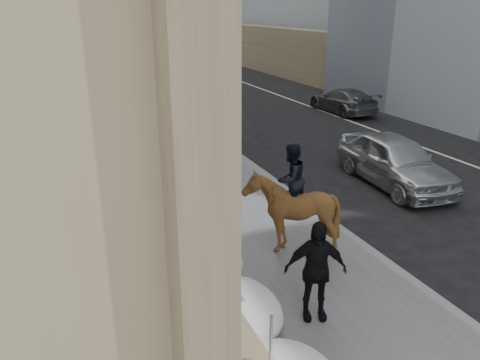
{
  "coord_description": "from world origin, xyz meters",
  "views": [
    {
      "loc": [
        -4.24,
        -6.78,
        5.74
      ],
      "look_at": [
        -0.1,
        3.24,
        1.7
      ],
      "focal_mm": 35.0,
      "sensor_mm": 36.0,
      "label": 1
    }
  ],
  "objects_px": {
    "car_grey": "(342,100)",
    "car_silver": "(395,160)",
    "mounted_horse_right": "(291,208)",
    "pedestrian": "(315,270)",
    "mounted_horse_left": "(208,224)"
  },
  "relations": [
    {
      "from": "pedestrian",
      "to": "car_grey",
      "type": "height_order",
      "value": "pedestrian"
    },
    {
      "from": "mounted_horse_right",
      "to": "pedestrian",
      "type": "height_order",
      "value": "mounted_horse_right"
    },
    {
      "from": "car_silver",
      "to": "pedestrian",
      "type": "bearing_deg",
      "value": -134.55
    },
    {
      "from": "mounted_horse_right",
      "to": "car_grey",
      "type": "distance_m",
      "value": 17.06
    },
    {
      "from": "mounted_horse_right",
      "to": "pedestrian",
      "type": "bearing_deg",
      "value": 49.2
    },
    {
      "from": "mounted_horse_left",
      "to": "car_silver",
      "type": "xyz_separation_m",
      "value": [
        7.6,
        2.83,
        -0.28
      ]
    },
    {
      "from": "mounted_horse_left",
      "to": "pedestrian",
      "type": "bearing_deg",
      "value": 113.81
    },
    {
      "from": "car_silver",
      "to": "car_grey",
      "type": "height_order",
      "value": "car_silver"
    },
    {
      "from": "pedestrian",
      "to": "car_grey",
      "type": "xyz_separation_m",
      "value": [
        11.38,
        15.89,
        -0.43
      ]
    },
    {
      "from": "mounted_horse_right",
      "to": "car_silver",
      "type": "distance_m",
      "value": 6.3
    },
    {
      "from": "mounted_horse_right",
      "to": "car_grey",
      "type": "bearing_deg",
      "value": -150.72
    },
    {
      "from": "mounted_horse_left",
      "to": "pedestrian",
      "type": "distance_m",
      "value": 2.87
    },
    {
      "from": "pedestrian",
      "to": "car_grey",
      "type": "bearing_deg",
      "value": 74.07
    },
    {
      "from": "car_grey",
      "to": "car_silver",
      "type": "bearing_deg",
      "value": 63.17
    },
    {
      "from": "car_grey",
      "to": "mounted_horse_left",
      "type": "bearing_deg",
      "value": 45.24
    }
  ]
}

